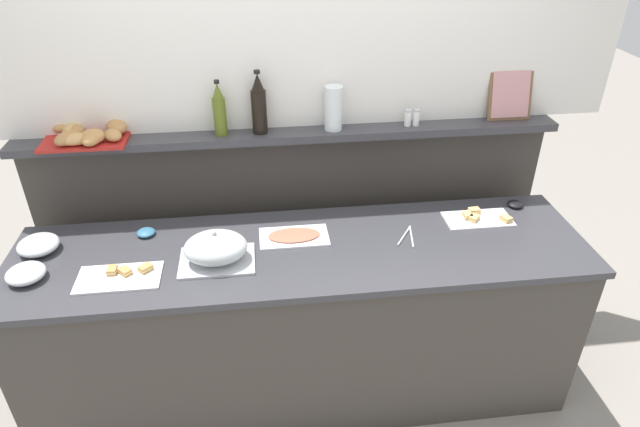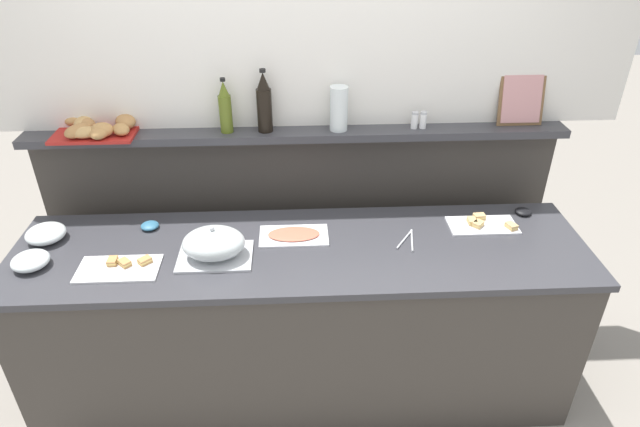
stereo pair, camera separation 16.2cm
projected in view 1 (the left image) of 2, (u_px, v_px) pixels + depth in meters
The scene contains 19 objects.
ground_plane at pixel (296, 314), 3.58m from camera, with size 12.00×12.00×0.00m, color gray.
buffet_counter at pixel (304, 323), 2.83m from camera, with size 2.73×0.72×0.94m.
back_ledge_unit at pixel (294, 229), 3.16m from camera, with size 2.77×0.22×1.34m.
sandwich_platter_rear at pixel (479, 218), 2.80m from camera, with size 0.34×0.17×0.04m.
sandwich_platter_front at pixel (121, 276), 2.39m from camera, with size 0.36×0.20×0.04m.
cold_cuts_platter at pixel (294, 236), 2.66m from camera, with size 0.33×0.19×0.02m.
serving_cloche at pixel (216, 249), 2.46m from camera, with size 0.34×0.24×0.17m.
glass_bowl_large at pixel (39, 245), 2.55m from camera, with size 0.19×0.19×0.07m.
glass_bowl_medium at pixel (26, 274), 2.37m from camera, with size 0.17×0.17×0.07m.
condiment_bowl_cream at pixel (146, 232), 2.68m from camera, with size 0.09×0.09×0.03m, color teal.
condiment_bowl_red at pixel (515, 204), 2.92m from camera, with size 0.08×0.08×0.03m, color black.
serving_tongs at pixel (408, 236), 2.67m from camera, with size 0.11×0.19×0.01m.
wine_bottle_dark at pixel (259, 105), 2.68m from camera, with size 0.08×0.08×0.32m.
olive_oil_bottle at pixel (219, 111), 2.67m from camera, with size 0.06×0.06×0.28m.
salt_shaker at pixel (408, 118), 2.81m from camera, with size 0.03×0.03×0.09m.
pepper_shaker at pixel (416, 117), 2.81m from camera, with size 0.03×0.03×0.09m.
bread_basket at pixel (86, 135), 2.63m from camera, with size 0.41×0.31×0.08m.
framed_picture at pixel (510, 94), 2.85m from camera, with size 0.23×0.07×0.26m.
water_carafe at pixel (333, 108), 2.73m from camera, with size 0.09×0.09×0.22m, color silver.
Camera 1 is at (-0.18, -2.12, 2.42)m, focal length 30.77 mm.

